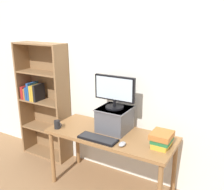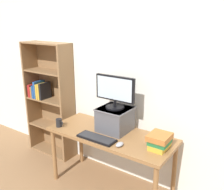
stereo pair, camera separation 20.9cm
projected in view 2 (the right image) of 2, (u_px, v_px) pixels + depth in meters
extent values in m
plane|color=olive|center=(111.00, 187.00, 2.98)|extent=(12.00, 12.00, 0.00)
cube|color=silver|center=(130.00, 75.00, 2.92)|extent=(7.00, 0.08, 2.60)
cube|color=olive|center=(111.00, 135.00, 2.78)|extent=(1.44, 0.59, 0.04)
cylinder|color=olive|center=(54.00, 155.00, 3.05)|extent=(0.05, 0.05, 0.67)
cylinder|color=olive|center=(81.00, 140.00, 3.44)|extent=(0.05, 0.05, 0.67)
cylinder|color=olive|center=(174.00, 171.00, 2.72)|extent=(0.05, 0.05, 0.67)
cube|color=olive|center=(33.00, 96.00, 3.77)|extent=(0.03, 0.28, 1.63)
cube|color=olive|center=(68.00, 105.00, 3.38)|extent=(0.03, 0.28, 1.63)
cube|color=olive|center=(57.00, 98.00, 3.68)|extent=(0.74, 0.01, 1.63)
cube|color=olive|center=(53.00, 150.00, 3.81)|extent=(0.69, 0.27, 0.02)
cube|color=olive|center=(52.00, 126.00, 3.69)|extent=(0.69, 0.27, 0.02)
cube|color=olive|center=(50.00, 100.00, 3.57)|extent=(0.69, 0.27, 0.02)
cube|color=olive|center=(47.00, 71.00, 3.45)|extent=(0.69, 0.27, 0.02)
cube|color=olive|center=(45.00, 43.00, 3.34)|extent=(0.69, 0.27, 0.02)
cube|color=maroon|center=(34.00, 90.00, 3.68)|extent=(0.05, 0.20, 0.18)
cube|color=#AD662D|center=(36.00, 91.00, 3.66)|extent=(0.03, 0.20, 0.16)
cube|color=navy|center=(38.00, 91.00, 3.63)|extent=(0.03, 0.20, 0.19)
cube|color=navy|center=(39.00, 89.00, 3.60)|extent=(0.04, 0.20, 0.25)
cube|color=gold|center=(41.00, 91.00, 3.58)|extent=(0.03, 0.20, 0.22)
cube|color=gold|center=(43.00, 91.00, 3.56)|extent=(0.03, 0.20, 0.22)
cube|color=black|center=(45.00, 91.00, 3.54)|extent=(0.03, 0.20, 0.24)
cube|color=#515156|center=(115.00, 119.00, 2.82)|extent=(0.33, 0.33, 0.27)
cube|color=slate|center=(115.00, 109.00, 2.78)|extent=(0.35, 0.35, 0.01)
cylinder|color=black|center=(115.00, 107.00, 2.78)|extent=(0.21, 0.21, 0.02)
cylinder|color=black|center=(115.00, 103.00, 2.77)|extent=(0.03, 0.03, 0.07)
cube|color=black|center=(115.00, 88.00, 2.72)|extent=(0.48, 0.04, 0.28)
cube|color=silver|center=(114.00, 89.00, 2.70)|extent=(0.44, 0.00, 0.24)
cube|color=black|center=(97.00, 138.00, 2.65)|extent=(0.43, 0.15, 0.02)
cube|color=#28282B|center=(97.00, 137.00, 2.64)|extent=(0.41, 0.14, 0.00)
ellipsoid|color=#99999E|center=(120.00, 144.00, 2.50)|extent=(0.06, 0.10, 0.04)
cube|color=gold|center=(160.00, 146.00, 2.46)|extent=(0.16, 0.24, 0.05)
cube|color=#236B38|center=(160.00, 142.00, 2.44)|extent=(0.18, 0.21, 0.04)
cube|color=#AD662D|center=(160.00, 137.00, 2.42)|extent=(0.20, 0.23, 0.06)
cylinder|color=black|center=(59.00, 123.00, 2.95)|extent=(0.07, 0.07, 0.10)
torus|color=black|center=(61.00, 123.00, 2.93)|extent=(0.06, 0.01, 0.06)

